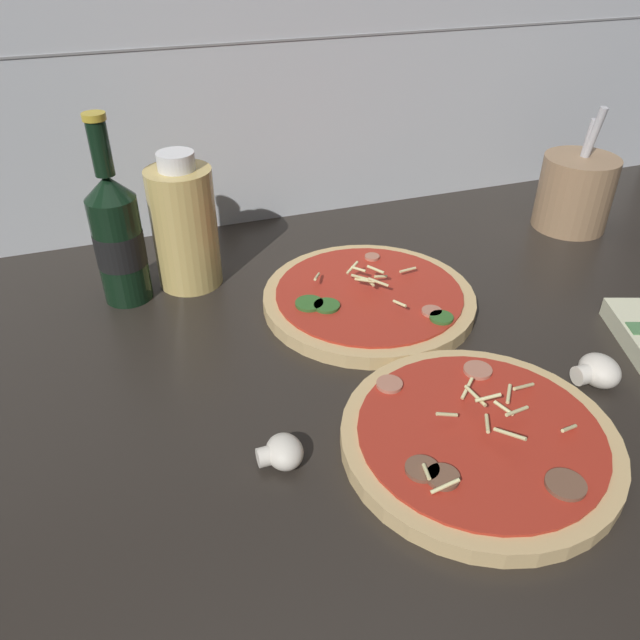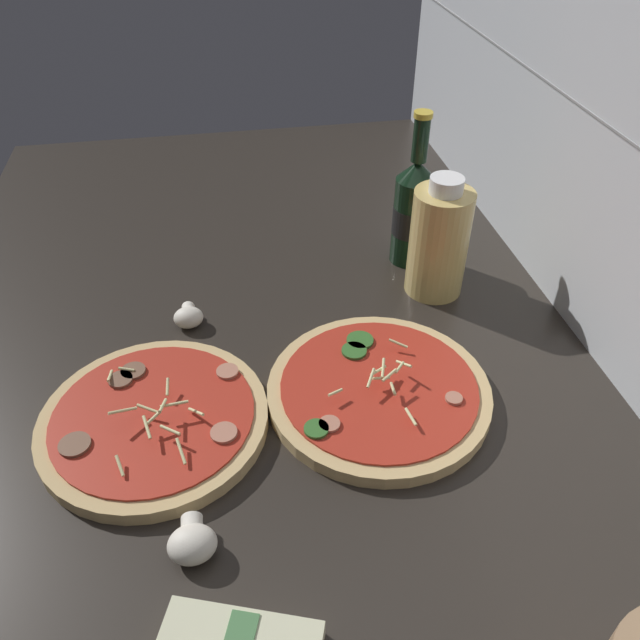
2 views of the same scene
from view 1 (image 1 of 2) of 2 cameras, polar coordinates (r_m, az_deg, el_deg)
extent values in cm
cube|color=#28231E|center=(69.69, 3.45, -6.85)|extent=(160.00, 90.00, 2.50)
cube|color=silver|center=(97.58, -6.97, 23.92)|extent=(160.00, 1.00, 60.00)
cube|color=gray|center=(97.05, -6.89, 23.87)|extent=(156.80, 0.16, 0.30)
cylinder|color=tan|center=(63.30, 14.32, -10.60)|extent=(26.86, 26.86, 1.82)
cylinder|color=#B22D1E|center=(62.58, 14.45, -9.91)|extent=(23.64, 23.64, 0.30)
cylinder|color=#B7755B|center=(69.34, 14.23, -4.47)|extent=(3.06, 3.06, 0.40)
cylinder|color=#B7755B|center=(65.82, 6.37, -5.85)|extent=(2.77, 2.77, 0.40)
cylinder|color=brown|center=(57.83, 9.68, -13.17)|extent=(3.09, 3.09, 0.40)
cylinder|color=brown|center=(59.69, 21.54, -13.82)|extent=(3.55, 3.55, 0.40)
cylinder|color=brown|center=(57.35, 11.16, -13.90)|extent=(3.00, 3.00, 0.40)
cylinder|color=beige|center=(62.95, 17.56, -7.95)|extent=(3.10, 1.12, 0.88)
cylinder|color=beige|center=(63.20, 14.01, -6.74)|extent=(0.67, 3.21, 0.39)
cylinder|color=beige|center=(67.29, 18.13, -5.80)|extent=(3.16, 1.16, 1.18)
cylinder|color=beige|center=(61.55, 15.04, -9.12)|extent=(1.64, 2.54, 0.67)
cylinder|color=beige|center=(65.61, 13.30, -6.10)|extent=(2.30, 1.99, 1.15)
cylinder|color=beige|center=(64.87, 16.88, -6.47)|extent=(1.94, 2.34, 0.45)
cylinder|color=beige|center=(59.86, 16.97, -9.94)|extent=(1.64, 3.10, 1.31)
cylinder|color=beige|center=(56.94, 9.70, -13.51)|extent=(0.81, 2.00, 0.66)
cylinder|color=beige|center=(61.44, 11.52, -8.46)|extent=(2.32, 0.52, 1.04)
cylinder|color=beige|center=(62.69, 16.45, -7.73)|extent=(1.55, 1.99, 0.99)
cylinder|color=beige|center=(56.22, 11.37, -14.66)|extent=(2.73, 0.45, 1.09)
cylinder|color=beige|center=(64.26, 21.82, -9.18)|extent=(2.46, 1.13, 1.09)
cylinder|color=beige|center=(62.39, 15.11, -6.87)|extent=(2.56, 0.92, 0.93)
cylinder|color=tan|center=(81.86, 4.47, 1.91)|extent=(27.59, 27.59, 1.80)
cylinder|color=#B22D1E|center=(81.30, 4.50, 2.53)|extent=(24.28, 24.28, 0.30)
cylinder|color=#336628|center=(77.71, 0.63, 1.32)|extent=(3.29, 3.29, 0.40)
cylinder|color=#B7755B|center=(77.83, 10.18, 0.78)|extent=(2.48, 2.48, 0.40)
cylinder|color=#336628|center=(78.15, -0.99, 1.52)|extent=(3.57, 3.57, 0.40)
cylinder|color=#336628|center=(76.90, 11.04, 0.22)|extent=(2.88, 2.88, 0.40)
cylinder|color=#B7755B|center=(89.02, 4.79, 5.77)|extent=(2.09, 2.09, 0.40)
cylinder|color=beige|center=(79.43, 5.34, 3.47)|extent=(2.50, 1.66, 1.13)
cylinder|color=beige|center=(80.04, 4.12, 3.64)|extent=(2.01, 2.53, 0.88)
cylinder|color=beige|center=(82.05, 3.53, 4.67)|extent=(1.70, 1.66, 0.50)
cylinder|color=beige|center=(76.71, 7.30, 1.50)|extent=(1.14, 1.95, 0.49)
cylinder|color=beige|center=(80.96, 5.12, 4.62)|extent=(1.75, 2.24, 0.54)
cylinder|color=beige|center=(84.85, 8.03, 4.57)|extent=(2.61, 0.83, 0.50)
cylinder|color=beige|center=(82.25, 5.57, 3.98)|extent=(1.85, 0.41, 0.67)
cylinder|color=beige|center=(82.45, 2.97, 4.81)|extent=(2.22, 1.59, 1.06)
cylinder|color=beige|center=(81.95, -0.28, 4.00)|extent=(1.65, 2.41, 0.90)
cylinder|color=beige|center=(80.44, 3.79, 3.89)|extent=(2.68, 1.15, 1.15)
cylinder|color=beige|center=(80.74, 4.59, 3.47)|extent=(0.41, 2.19, 0.61)
cylinder|color=black|center=(84.32, -17.77, 6.13)|extent=(6.23, 6.23, 14.13)
cone|color=black|center=(80.91, -18.83, 11.46)|extent=(6.23, 6.23, 2.94)
cylinder|color=black|center=(79.35, -19.46, 14.59)|extent=(2.37, 2.37, 6.52)
cylinder|color=gold|center=(78.32, -19.99, 17.09)|extent=(2.72, 2.72, 0.80)
cylinder|color=black|center=(84.19, -17.80, 6.30)|extent=(6.30, 6.30, 4.52)
cylinder|color=#D6B766|center=(85.42, -12.25, 8.18)|extent=(8.61, 8.61, 16.22)
cylinder|color=white|center=(81.94, -13.04, 13.97)|extent=(4.74, 4.74, 2.21)
cylinder|color=white|center=(73.50, 23.05, -4.59)|extent=(2.18, 2.18, 2.18)
ellipsoid|color=silver|center=(74.68, 24.19, -4.24)|extent=(4.12, 4.85, 3.39)
cylinder|color=white|center=(59.43, -4.83, -12.28)|extent=(1.87, 1.87, 1.87)
ellipsoid|color=silver|center=(59.70, -3.26, -11.92)|extent=(3.52, 4.15, 2.90)
cylinder|color=#9E7A56|center=(108.60, 22.27, 10.72)|extent=(11.51, 11.51, 11.48)
cylinder|color=#BCBCC1|center=(107.00, 23.15, 13.78)|extent=(2.17, 3.63, 14.67)
cylinder|color=#BCBCC1|center=(107.49, 22.90, 13.34)|extent=(2.26, 2.23, 12.66)
camera|label=2|loc=(0.94, 49.75, 31.75)|focal=35.00mm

